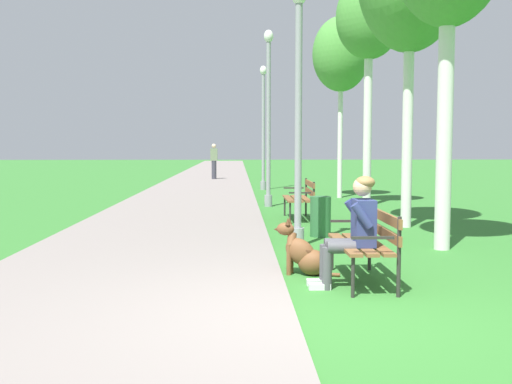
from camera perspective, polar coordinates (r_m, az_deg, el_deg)
The scene contains 13 objects.
ground_plane at distance 5.70m, azimuth 6.63°, elevation -11.77°, with size 120.00×120.00×0.00m, color #33752D.
paved_path at distance 29.48m, azimuth -4.38°, elevation 1.41°, with size 3.73×60.00×0.04m, color gray.
park_bench_near at distance 7.08m, azimuth 10.53°, elevation -4.37°, with size 0.55×1.50×0.85m.
park_bench_mid at distance 12.85m, azimuth 4.31°, elevation -0.35°, with size 0.55×1.50×0.85m.
person_seated_on_near_bench at distance 6.78m, azimuth 9.26°, elevation -3.31°, with size 0.74×0.49×1.25m.
dog_brown at distance 7.42m, azimuth 4.58°, elevation -5.88°, with size 0.81×0.42×0.71m.
lamp_post_near at distance 9.36m, azimuth 4.04°, elevation 7.53°, with size 0.24×0.24×4.04m.
lamp_post_mid at distance 15.52m, azimuth 1.19°, elevation 7.20°, with size 0.24×0.24×4.51m.
lamp_post_far at distance 21.35m, azimuth 0.69°, elevation 6.27°, with size 0.24×0.24×4.37m.
birch_tree_fourth at distance 16.23m, azimuth 10.67°, elevation 15.67°, with size 1.70×1.48×5.93m.
birch_tree_fifth at distance 18.48m, azimuth 8.06°, elevation 12.75°, with size 1.70×1.71×5.40m.
litter_bin at distance 10.52m, azimuth 6.14°, elevation -2.33°, with size 0.36×0.36×0.70m, color #2D6638.
pedestrian_distant at distance 27.57m, azimuth -4.01°, elevation 2.91°, with size 0.32×0.22×1.65m.
Camera 1 is at (-0.82, -5.41, 1.59)m, focal length 42.16 mm.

